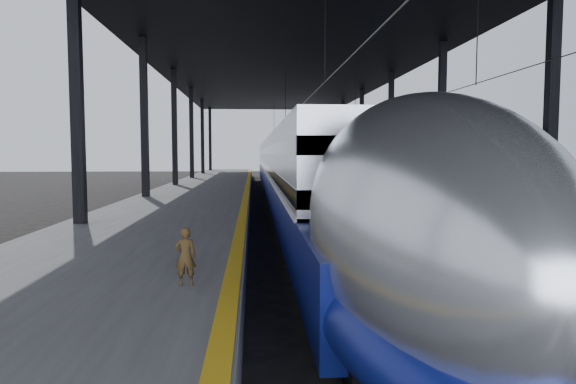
{
  "coord_description": "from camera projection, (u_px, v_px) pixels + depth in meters",
  "views": [
    {
      "loc": [
        -0.32,
        -11.58,
        3.23
      ],
      "look_at": [
        0.77,
        4.45,
        2.0
      ],
      "focal_mm": 32.0,
      "sensor_mm": 36.0,
      "label": 1
    }
  ],
  "objects": [
    {
      "name": "ground",
      "position": [
        268.0,
        293.0,
        11.79
      ],
      "size": [
        160.0,
        160.0,
        0.0
      ],
      "primitive_type": "plane",
      "color": "black",
      "rests_on": "ground"
    },
    {
      "name": "platform",
      "position": [
        201.0,
        198.0,
        31.41
      ],
      "size": [
        6.0,
        80.0,
        1.0
      ],
      "primitive_type": "cube",
      "color": "#4C4C4F",
      "rests_on": "ground"
    },
    {
      "name": "yellow_strip",
      "position": [
        247.0,
        189.0,
        31.56
      ],
      "size": [
        0.3,
        80.0,
        0.01
      ],
      "primitive_type": "cube",
      "color": "gold",
      "rests_on": "platform"
    },
    {
      "name": "rails",
      "position": [
        331.0,
        203.0,
        31.98
      ],
      "size": [
        6.52,
        80.0,
        0.16
      ],
      "color": "slate",
      "rests_on": "ground"
    },
    {
      "name": "canopy",
      "position": [
        289.0,
        56.0,
        31.12
      ],
      "size": [
        18.0,
        75.0,
        9.47
      ],
      "color": "black",
      "rests_on": "ground"
    },
    {
      "name": "tgv_train",
      "position": [
        287.0,
        171.0,
        35.04
      ],
      "size": [
        2.94,
        65.2,
        4.21
      ],
      "color": "silver",
      "rests_on": "ground"
    },
    {
      "name": "second_train",
      "position": [
        338.0,
        166.0,
        44.06
      ],
      "size": [
        3.04,
        56.05,
        4.19
      ],
      "color": "navy",
      "rests_on": "ground"
    },
    {
      "name": "child",
      "position": [
        185.0,
        256.0,
        8.6
      ],
      "size": [
        0.38,
        0.27,
        0.99
      ],
      "primitive_type": "imported",
      "rotation": [
        0.0,
        0.0,
        3.23
      ],
      "color": "#4D3719",
      "rests_on": "platform"
    }
  ]
}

